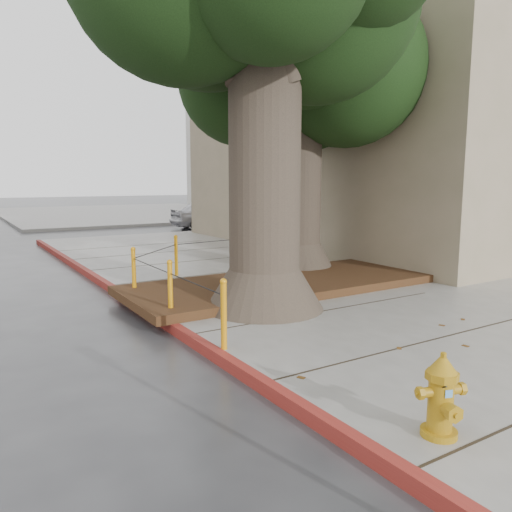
{
  "coord_description": "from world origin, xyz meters",
  "views": [
    {
      "loc": [
        -4.87,
        -4.34,
        2.34
      ],
      "look_at": [
        -0.56,
        2.56,
        1.1
      ],
      "focal_mm": 35.0,
      "sensor_mm": 36.0,
      "label": 1
    }
  ],
  "objects": [
    {
      "name": "building_corner",
      "position": [
        10.0,
        8.5,
        5.0
      ],
      "size": [
        12.0,
        13.0,
        10.0
      ],
      "primitive_type": "cube",
      "color": "gray",
      "rests_on": "ground"
    },
    {
      "name": "bollard_ring",
      "position": [
        -0.87,
        4.38,
        0.66
      ],
      "size": [
        3.79,
        5.39,
        0.95
      ],
      "color": "orange",
      "rests_on": "sidewalk_main"
    },
    {
      "name": "car_silver",
      "position": [
        6.28,
        17.65,
        0.67
      ],
      "size": [
        4.02,
        1.78,
        1.34
      ],
      "primitive_type": "imported",
      "rotation": [
        0.0,
        0.0,
        1.52
      ],
      "color": "#B9B9BF",
      "rests_on": "ground"
    },
    {
      "name": "curb_red",
      "position": [
        -2.0,
        2.5,
        0.07
      ],
      "size": [
        0.14,
        26.0,
        0.16
      ],
      "primitive_type": "cube",
      "color": "maroon",
      "rests_on": "ground"
    },
    {
      "name": "ground",
      "position": [
        0.0,
        0.0,
        0.0
      ],
      "size": [
        140.0,
        140.0,
        0.0
      ],
      "primitive_type": "plane",
      "color": "#28282B",
      "rests_on": "ground"
    },
    {
      "name": "sidewalk_main",
      "position": [
        6.0,
        2.5,
        0.07
      ],
      "size": [
        16.0,
        26.0,
        0.15
      ],
      "primitive_type": "cube",
      "color": "slate",
      "rests_on": "ground"
    },
    {
      "name": "building_side_white",
      "position": [
        16.0,
        26.0,
        4.5
      ],
      "size": [
        10.0,
        10.0,
        9.0
      ],
      "primitive_type": "cube",
      "color": "silver",
      "rests_on": "ground"
    },
    {
      "name": "fire_hydrant",
      "position": [
        -1.39,
        -1.77,
        0.52
      ],
      "size": [
        0.4,
        0.4,
        0.75
      ],
      "rotation": [
        0.0,
        0.0,
        -0.32
      ],
      "color": "#B07F12",
      "rests_on": "sidewalk_main"
    },
    {
      "name": "building_side_grey",
      "position": [
        22.0,
        32.0,
        6.0
      ],
      "size": [
        12.0,
        14.0,
        12.0
      ],
      "primitive_type": "cube",
      "color": "slate",
      "rests_on": "ground"
    },
    {
      "name": "tree_far",
      "position": [
        2.64,
        5.32,
        5.02
      ],
      "size": [
        4.5,
        3.8,
        7.17
      ],
      "color": "#4C3F33",
      "rests_on": "sidewalk_main"
    },
    {
      "name": "planter_bed",
      "position": [
        0.9,
        3.9,
        0.23
      ],
      "size": [
        6.4,
        2.6,
        0.16
      ],
      "primitive_type": "cube",
      "color": "black",
      "rests_on": "sidewalk_main"
    },
    {
      "name": "car_red",
      "position": [
        12.57,
        18.01,
        0.66
      ],
      "size": [
        4.13,
        1.85,
        1.32
      ],
      "primitive_type": "imported",
      "rotation": [
        0.0,
        0.0,
        1.45
      ],
      "color": "maroon",
      "rests_on": "ground"
    },
    {
      "name": "sidewalk_far",
      "position": [
        6.0,
        30.0,
        0.07
      ],
      "size": [
        16.0,
        20.0,
        0.15
      ],
      "primitive_type": "cube",
      "color": "slate",
      "rests_on": "ground"
    }
  ]
}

